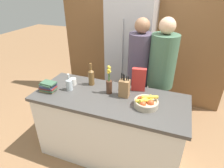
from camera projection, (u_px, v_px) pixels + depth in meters
ground_plane at (110, 151)px, 2.60m from camera, size 14.00×14.00×0.00m
kitchen_island at (109, 126)px, 2.38m from camera, size 1.80×0.74×0.89m
back_wall_wood at (142, 32)px, 3.28m from camera, size 3.00×0.12×2.60m
refrigerator at (131, 55)px, 3.16m from camera, size 0.71×0.63×1.95m
fruit_bowl at (146, 103)px, 1.98m from camera, size 0.26×0.26×0.12m
knife_block at (124, 88)px, 2.13m from camera, size 0.11×0.10×0.28m
flower_vase at (109, 84)px, 2.19m from camera, size 0.07×0.07×0.35m
cereal_box at (139, 80)px, 2.24m from camera, size 0.17×0.09×0.29m
coffee_mug at (73, 82)px, 2.41m from camera, size 0.10×0.10×0.09m
book_stack at (48, 87)px, 2.26m from camera, size 0.20×0.14×0.12m
bottle_oil at (91, 76)px, 2.37m from camera, size 0.07×0.07×0.29m
bottle_vinegar at (69, 84)px, 2.27m from camera, size 0.08×0.08×0.22m
person_at_sink at (139, 72)px, 2.64m from camera, size 0.32×0.32×1.68m
person_in_blue at (161, 76)px, 2.49m from camera, size 0.34×0.34×1.71m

